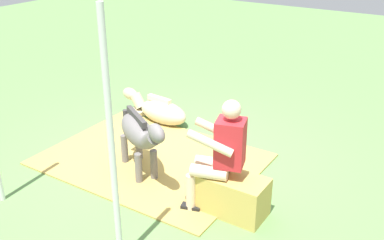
{
  "coord_description": "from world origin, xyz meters",
  "views": [
    {
      "loc": [
        -3.1,
        4.33,
        3.0
      ],
      "look_at": [
        -0.16,
        -0.26,
        0.55
      ],
      "focal_mm": 42.16,
      "sensor_mm": 36.0,
      "label": 1
    }
  ],
  "objects": [
    {
      "name": "tent_pole_left",
      "position": [
        -0.7,
        1.84,
        1.22
      ],
      "size": [
        0.06,
        0.06,
        2.44
      ],
      "primitive_type": "cylinder",
      "color": "silver",
      "rests_on": "ground"
    },
    {
      "name": "pony_standing",
      "position": [
        0.13,
        0.47,
        0.57
      ],
      "size": [
        1.2,
        0.87,
        0.94
      ],
      "color": "slate",
      "rests_on": "ground"
    },
    {
      "name": "ground_plane",
      "position": [
        0.0,
        0.0,
        0.0
      ],
      "size": [
        24.0,
        24.0,
        0.0
      ],
      "primitive_type": "plane",
      "color": "#608C4C"
    },
    {
      "name": "person_seated",
      "position": [
        -1.07,
        0.61,
        0.73
      ],
      "size": [
        0.72,
        0.54,
        1.33
      ],
      "color": "beige",
      "rests_on": "ground"
    },
    {
      "name": "hay_bale",
      "position": [
        -1.23,
        0.58,
        0.22
      ],
      "size": [
        0.75,
        0.41,
        0.45
      ],
      "primitive_type": "cube",
      "color": "tan",
      "rests_on": "ground"
    },
    {
      "name": "pony_lying",
      "position": [
        0.92,
        -0.97,
        0.19
      ],
      "size": [
        1.35,
        0.49,
        0.42
      ],
      "color": "beige",
      "rests_on": "ground"
    },
    {
      "name": "hay_patch",
      "position": [
        0.25,
        0.12,
        0.01
      ],
      "size": [
        2.8,
        2.07,
        0.02
      ],
      "primitive_type": "cube",
      "color": "tan",
      "rests_on": "ground"
    }
  ]
}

